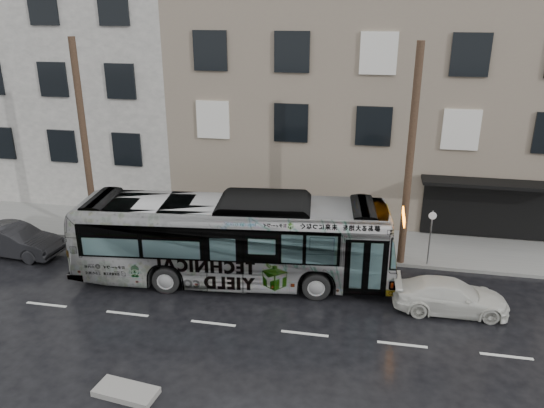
{
  "coord_description": "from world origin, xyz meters",
  "views": [
    {
      "loc": [
        5.02,
        -17.56,
        10.34
      ],
      "look_at": [
        1.1,
        2.5,
        2.67
      ],
      "focal_mm": 35.0,
      "sensor_mm": 36.0,
      "label": 1
    }
  ],
  "objects_px": {
    "utility_pole_rear": "(85,143)",
    "utility_pole_front": "(410,159)",
    "white_sedan": "(450,296)",
    "dark_sedan": "(14,240)",
    "bus": "(233,239)",
    "sign_post": "(430,238)"
  },
  "relations": [
    {
      "from": "utility_pole_rear",
      "to": "utility_pole_front",
      "type": "bearing_deg",
      "value": 0.0
    },
    {
      "from": "utility_pole_front",
      "to": "white_sedan",
      "type": "height_order",
      "value": "utility_pole_front"
    },
    {
      "from": "dark_sedan",
      "to": "bus",
      "type": "bearing_deg",
      "value": -88.29
    },
    {
      "from": "utility_pole_rear",
      "to": "white_sedan",
      "type": "bearing_deg",
      "value": -12.08
    },
    {
      "from": "utility_pole_rear",
      "to": "bus",
      "type": "relative_size",
      "value": 0.72
    },
    {
      "from": "utility_pole_rear",
      "to": "sign_post",
      "type": "distance_m",
      "value": 15.46
    },
    {
      "from": "utility_pole_front",
      "to": "sign_post",
      "type": "height_order",
      "value": "utility_pole_front"
    },
    {
      "from": "bus",
      "to": "white_sedan",
      "type": "relative_size",
      "value": 3.09
    },
    {
      "from": "utility_pole_rear",
      "to": "white_sedan",
      "type": "relative_size",
      "value": 2.23
    },
    {
      "from": "utility_pole_front",
      "to": "utility_pole_rear",
      "type": "relative_size",
      "value": 1.0
    },
    {
      "from": "utility_pole_front",
      "to": "bus",
      "type": "relative_size",
      "value": 0.72
    },
    {
      "from": "white_sedan",
      "to": "dark_sedan",
      "type": "relative_size",
      "value": 0.97
    },
    {
      "from": "sign_post",
      "to": "bus",
      "type": "height_order",
      "value": "bus"
    },
    {
      "from": "sign_post",
      "to": "white_sedan",
      "type": "xyz_separation_m",
      "value": [
        0.52,
        -3.34,
        -0.76
      ]
    },
    {
      "from": "utility_pole_rear",
      "to": "dark_sedan",
      "type": "bearing_deg",
      "value": -139.61
    },
    {
      "from": "utility_pole_front",
      "to": "sign_post",
      "type": "distance_m",
      "value": 3.48
    },
    {
      "from": "utility_pole_rear",
      "to": "dark_sedan",
      "type": "xyz_separation_m",
      "value": [
        -2.65,
        -2.25,
        -3.96
      ]
    },
    {
      "from": "bus",
      "to": "dark_sedan",
      "type": "xyz_separation_m",
      "value": [
        -10.04,
        0.3,
        -1.05
      ]
    },
    {
      "from": "utility_pole_front",
      "to": "bus",
      "type": "xyz_separation_m",
      "value": [
        -6.61,
        -2.55,
        -2.91
      ]
    },
    {
      "from": "utility_pole_front",
      "to": "sign_post",
      "type": "xyz_separation_m",
      "value": [
        1.1,
        0.0,
        -3.3
      ]
    },
    {
      "from": "white_sedan",
      "to": "dark_sedan",
      "type": "bearing_deg",
      "value": 84.38
    },
    {
      "from": "utility_pole_front",
      "to": "utility_pole_rear",
      "type": "distance_m",
      "value": 14.0
    }
  ]
}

